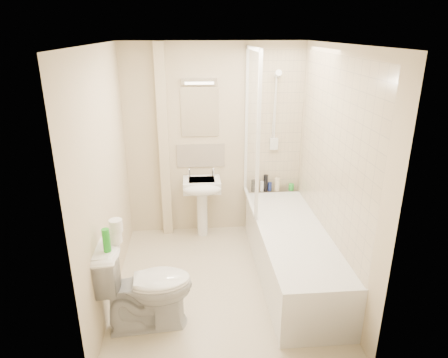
{
  "coord_description": "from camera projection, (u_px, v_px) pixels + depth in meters",
  "views": [
    {
      "loc": [
        -0.29,
        -3.57,
        2.52
      ],
      "look_at": [
        0.03,
        0.2,
        1.1
      ],
      "focal_mm": 32.0,
      "sensor_mm": 36.0,
      "label": 1
    }
  ],
  "objects": [
    {
      "name": "floor",
      "position": [
        222.0,
        282.0,
        4.24
      ],
      "size": [
        2.5,
        2.5,
        0.0
      ],
      "primitive_type": "plane",
      "color": "beige",
      "rests_on": "ground"
    },
    {
      "name": "wall_back",
      "position": [
        214.0,
        142.0,
        4.98
      ],
      "size": [
        2.2,
        0.02,
        2.4
      ],
      "primitive_type": "cube",
      "color": "beige",
      "rests_on": "ground"
    },
    {
      "name": "wall_left",
      "position": [
        105.0,
        180.0,
        3.73
      ],
      "size": [
        0.02,
        2.5,
        2.4
      ],
      "primitive_type": "cube",
      "color": "beige",
      "rests_on": "ground"
    },
    {
      "name": "wall_right",
      "position": [
        334.0,
        173.0,
        3.91
      ],
      "size": [
        0.02,
        2.5,
        2.4
      ],
      "primitive_type": "cube",
      "color": "beige",
      "rests_on": "ground"
    },
    {
      "name": "ceiling",
      "position": [
        222.0,
        44.0,
        3.4
      ],
      "size": [
        2.2,
        2.5,
        0.02
      ],
      "primitive_type": "cube",
      "color": "white",
      "rests_on": "wall_back"
    },
    {
      "name": "tile_back",
      "position": [
        274.0,
        123.0,
        4.95
      ],
      "size": [
        0.7,
        0.01,
        1.75
      ],
      "primitive_type": "cube",
      "color": "beige",
      "rests_on": "wall_back"
    },
    {
      "name": "tile_right",
      "position": [
        333.0,
        149.0,
        3.88
      ],
      "size": [
        0.01,
        2.1,
        1.75
      ],
      "primitive_type": "cube",
      "color": "beige",
      "rests_on": "wall_right"
    },
    {
      "name": "pipe_boxing",
      "position": [
        164.0,
        144.0,
        4.88
      ],
      "size": [
        0.12,
        0.12,
        2.4
      ],
      "primitive_type": "cube",
      "color": "beige",
      "rests_on": "ground"
    },
    {
      "name": "splashback",
      "position": [
        201.0,
        155.0,
        5.02
      ],
      "size": [
        0.6,
        0.02,
        0.3
      ],
      "primitive_type": "cube",
      "color": "beige",
      "rests_on": "wall_back"
    },
    {
      "name": "mirror",
      "position": [
        200.0,
        112.0,
        4.83
      ],
      "size": [
        0.46,
        0.01,
        0.6
      ],
      "primitive_type": "cube",
      "color": "white",
      "rests_on": "wall_back"
    },
    {
      "name": "strip_light",
      "position": [
        199.0,
        81.0,
        4.67
      ],
      "size": [
        0.42,
        0.07,
        0.07
      ],
      "primitive_type": "cube",
      "color": "silver",
      "rests_on": "wall_back"
    },
    {
      "name": "bathtub",
      "position": [
        292.0,
        252.0,
        4.25
      ],
      "size": [
        0.7,
        2.1,
        0.55
      ],
      "color": "white",
      "rests_on": "ground"
    },
    {
      "name": "shower_screen",
      "position": [
        252.0,
        130.0,
        4.51
      ],
      "size": [
        0.04,
        0.92,
        1.8
      ],
      "color": "white",
      "rests_on": "bathtub"
    },
    {
      "name": "shower_fixture",
      "position": [
        275.0,
        114.0,
        4.87
      ],
      "size": [
        0.1,
        0.16,
        0.99
      ],
      "color": "white",
      "rests_on": "wall_back"
    },
    {
      "name": "pedestal_sink",
      "position": [
        202.0,
        192.0,
        4.95
      ],
      "size": [
        0.46,
        0.44,
        0.89
      ],
      "color": "white",
      "rests_on": "ground"
    },
    {
      "name": "bottle_black_a",
      "position": [
        253.0,
        186.0,
        5.14
      ],
      "size": [
        0.06,
        0.06,
        0.16
      ],
      "primitive_type": "cylinder",
      "color": "black",
      "rests_on": "bathtub"
    },
    {
      "name": "bottle_white_a",
      "position": [
        262.0,
        186.0,
        5.15
      ],
      "size": [
        0.05,
        0.05,
        0.13
      ],
      "primitive_type": "cylinder",
      "color": "white",
      "rests_on": "bathtub"
    },
    {
      "name": "bottle_black_b",
      "position": [
        266.0,
        183.0,
        5.14
      ],
      "size": [
        0.06,
        0.06,
        0.22
      ],
      "primitive_type": "cylinder",
      "color": "black",
      "rests_on": "bathtub"
    },
    {
      "name": "bottle_blue",
      "position": [
        270.0,
        187.0,
        5.16
      ],
      "size": [
        0.05,
        0.05,
        0.12
      ],
      "primitive_type": "cylinder",
      "color": "navy",
      "rests_on": "bathtub"
    },
    {
      "name": "bottle_cream",
      "position": [
        277.0,
        184.0,
        5.16
      ],
      "size": [
        0.07,
        0.07,
        0.17
      ],
      "primitive_type": "cylinder",
      "color": "beige",
      "rests_on": "bathtub"
    },
    {
      "name": "bottle_green",
      "position": [
        291.0,
        187.0,
        5.19
      ],
      "size": [
        0.07,
        0.07,
        0.09
      ],
      "primitive_type": "cylinder",
      "color": "green",
      "rests_on": "bathtub"
    },
    {
      "name": "toilet",
      "position": [
        146.0,
        286.0,
        3.5
      ],
      "size": [
        0.59,
        0.88,
        0.82
      ],
      "primitive_type": "imported",
      "rotation": [
        0.0,
        0.0,
        1.65
      ],
      "color": "white",
      "rests_on": "ground"
    },
    {
      "name": "toilet_roll_lower",
      "position": [
        115.0,
        237.0,
        3.37
      ],
      "size": [
        0.12,
        0.12,
        0.1
      ],
      "primitive_type": "cylinder",
      "color": "white",
      "rests_on": "toilet"
    },
    {
      "name": "toilet_roll_upper",
      "position": [
        116.0,
        226.0,
        3.33
      ],
      "size": [
        0.11,
        0.11,
        0.11
      ],
      "primitive_type": "cylinder",
      "color": "white",
      "rests_on": "toilet_roll_lower"
    },
    {
      "name": "green_bottle",
      "position": [
        106.0,
        240.0,
        3.22
      ],
      "size": [
        0.06,
        0.06,
        0.2
      ],
      "primitive_type": "cylinder",
      "color": "green",
      "rests_on": "toilet"
    }
  ]
}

